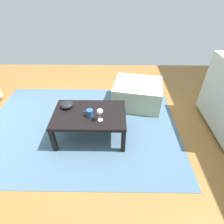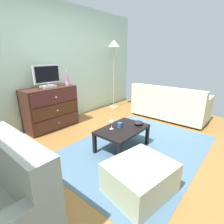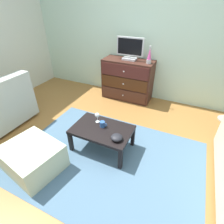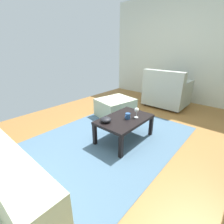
{
  "view_description": "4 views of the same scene",
  "coord_description": "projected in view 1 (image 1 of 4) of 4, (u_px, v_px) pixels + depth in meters",
  "views": [
    {
      "loc": [
        -0.25,
        1.67,
        1.7
      ],
      "look_at": [
        -0.23,
        0.19,
        0.54
      ],
      "focal_mm": 29.49,
      "sensor_mm": 36.0,
      "label": 1
    },
    {
      "loc": [
        -2.02,
        -1.51,
        1.48
      ],
      "look_at": [
        -0.05,
        0.13,
        0.63
      ],
      "focal_mm": 27.44,
      "sensor_mm": 36.0,
      "label": 2
    },
    {
      "loc": [
        1.01,
        -1.74,
        1.93
      ],
      "look_at": [
        0.15,
        0.11,
        0.61
      ],
      "focal_mm": 28.05,
      "sensor_mm": 36.0,
      "label": 3
    },
    {
      "loc": [
        1.84,
        1.3,
        1.36
      ],
      "look_at": [
        0.24,
        -0.09,
        0.5
      ],
      "focal_mm": 25.9,
      "sensor_mm": 36.0,
      "label": 4
    }
  ],
  "objects": [
    {
      "name": "bowl_decorative",
      "position": [
        67.0,
        105.0,
        2.23
      ],
      "size": [
        0.16,
        0.16,
        0.07
      ],
      "primitive_type": "ellipsoid",
      "color": "black",
      "rests_on": "coffee_table"
    },
    {
      "name": "mug",
      "position": [
        90.0,
        113.0,
        2.09
      ],
      "size": [
        0.11,
        0.08,
        0.08
      ],
      "color": "#2B5291",
      "rests_on": "coffee_table"
    },
    {
      "name": "area_rug",
      "position": [
        81.0,
        125.0,
        2.52
      ],
      "size": [
        2.6,
        1.9,
        0.01
      ],
      "primitive_type": "cube",
      "color": "#48657E",
      "rests_on": "ground_plane"
    },
    {
      "name": "ottoman",
      "position": [
        137.0,
        94.0,
        2.83
      ],
      "size": [
        0.8,
        0.72,
        0.36
      ],
      "primitive_type": "cube",
      "rotation": [
        0.0,
        0.0,
        -0.19
      ],
      "color": "#B3BE9F",
      "rests_on": "ground_plane"
    },
    {
      "name": "coffee_table",
      "position": [
        90.0,
        116.0,
        2.18
      ],
      "size": [
        0.85,
        0.55,
        0.37
      ],
      "color": "black",
      "rests_on": "ground_plane"
    },
    {
      "name": "ground_plane",
      "position": [
        95.0,
        138.0,
        2.38
      ],
      "size": [
        5.72,
        4.43,
        0.05
      ],
      "primitive_type": "cube",
      "color": "olive"
    },
    {
      "name": "wine_glass",
      "position": [
        100.0,
        112.0,
        1.98
      ],
      "size": [
        0.07,
        0.07,
        0.16
      ],
      "color": "silver",
      "rests_on": "coffee_table"
    }
  ]
}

